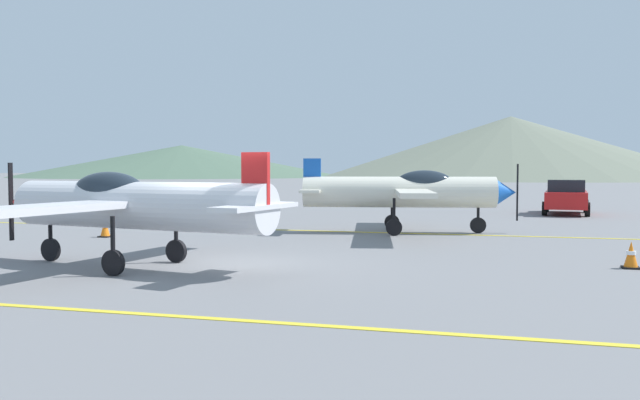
# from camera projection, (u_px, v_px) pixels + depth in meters

# --- Properties ---
(ground_plane) EXTENTS (400.00, 400.00, 0.00)m
(ground_plane) POSITION_uv_depth(u_px,v_px,m) (233.00, 268.00, 14.36)
(ground_plane) COLOR slate
(apron_line_near) EXTENTS (80.00, 0.16, 0.01)m
(apron_line_near) POSITION_uv_depth(u_px,v_px,m) (115.00, 312.00, 9.97)
(apron_line_near) COLOR yellow
(apron_line_near) RESTS_ON ground_plane
(apron_line_far) EXTENTS (80.00, 0.16, 0.01)m
(apron_line_far) POSITION_uv_depth(u_px,v_px,m) (331.00, 231.00, 22.59)
(apron_line_far) COLOR yellow
(apron_line_far) RESTS_ON ground_plane
(airplane_near) EXTENTS (7.26, 8.31, 2.49)m
(airplane_near) POSITION_uv_depth(u_px,v_px,m) (129.00, 203.00, 14.42)
(airplane_near) COLOR silver
(airplane_near) RESTS_ON ground_plane
(airplane_mid) EXTENTS (7.27, 8.30, 2.49)m
(airplane_mid) POSITION_uv_depth(u_px,v_px,m) (407.00, 191.00, 22.11)
(airplane_mid) COLOR silver
(airplane_mid) RESTS_ON ground_plane
(car_sedan) EXTENTS (2.33, 4.45, 1.62)m
(car_sedan) POSITION_uv_depth(u_px,v_px,m) (566.00, 196.00, 30.90)
(car_sedan) COLOR red
(car_sedan) RESTS_ON ground_plane
(traffic_cone_front) EXTENTS (0.36, 0.36, 0.59)m
(traffic_cone_front) POSITION_uv_depth(u_px,v_px,m) (631.00, 255.00, 14.30)
(traffic_cone_front) COLOR black
(traffic_cone_front) RESTS_ON ground_plane
(traffic_cone_side) EXTENTS (0.36, 0.36, 0.59)m
(traffic_cone_side) POSITION_uv_depth(u_px,v_px,m) (105.00, 228.00, 20.74)
(traffic_cone_side) COLOR black
(traffic_cone_side) RESTS_ON ground_plane
(hill_left) EXTENTS (77.54, 77.54, 7.46)m
(hill_left) POSITION_uv_depth(u_px,v_px,m) (182.00, 161.00, 158.44)
(hill_left) COLOR #4C6651
(hill_left) RESTS_ON ground_plane
(hill_centerleft) EXTENTS (76.93, 76.93, 12.36)m
(hill_centerleft) POSITION_uv_depth(u_px,v_px,m) (510.00, 147.00, 132.36)
(hill_centerleft) COLOR slate
(hill_centerleft) RESTS_ON ground_plane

